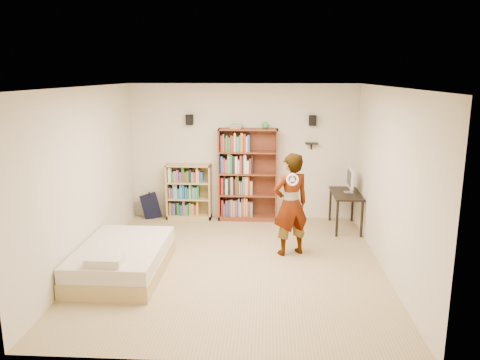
% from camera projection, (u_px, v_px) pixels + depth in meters
% --- Properties ---
extents(ground, '(4.50, 5.00, 0.01)m').
position_uv_depth(ground, '(235.00, 265.00, 7.22)').
color(ground, tan).
rests_on(ground, ground).
extents(room_shell, '(4.52, 5.02, 2.71)m').
position_uv_depth(room_shell, '(234.00, 152.00, 6.83)').
color(room_shell, beige).
rests_on(room_shell, ground).
extents(crown_molding, '(4.50, 5.00, 0.06)m').
position_uv_depth(crown_molding, '(234.00, 89.00, 6.62)').
color(crown_molding, silver).
rests_on(crown_molding, room_shell).
extents(speaker_left, '(0.14, 0.12, 0.20)m').
position_uv_depth(speaker_left, '(190.00, 120.00, 9.17)').
color(speaker_left, black).
rests_on(speaker_left, room_shell).
extents(speaker_right, '(0.14, 0.12, 0.20)m').
position_uv_depth(speaker_right, '(313.00, 120.00, 9.03)').
color(speaker_right, black).
rests_on(speaker_right, room_shell).
extents(wall_shelf, '(0.25, 0.16, 0.02)m').
position_uv_depth(wall_shelf, '(312.00, 143.00, 9.14)').
color(wall_shelf, black).
rests_on(wall_shelf, room_shell).
extents(tall_bookshelf, '(1.16, 0.34, 1.84)m').
position_uv_depth(tall_bookshelf, '(248.00, 175.00, 9.28)').
color(tall_bookshelf, brown).
rests_on(tall_bookshelf, ground).
extents(low_bookshelf, '(0.89, 0.33, 1.11)m').
position_uv_depth(low_bookshelf, '(189.00, 192.00, 9.43)').
color(low_bookshelf, tan).
rests_on(low_bookshelf, ground).
extents(computer_desk, '(0.51, 1.03, 0.70)m').
position_uv_depth(computer_desk, '(345.00, 211.00, 8.85)').
color(computer_desk, black).
rests_on(computer_desk, ground).
extents(imac, '(0.13, 0.47, 0.46)m').
position_uv_depth(imac, '(349.00, 181.00, 8.73)').
color(imac, silver).
rests_on(imac, computer_desk).
extents(daybed, '(1.21, 1.86, 0.55)m').
position_uv_depth(daybed, '(122.00, 256.00, 6.85)').
color(daybed, beige).
rests_on(daybed, ground).
extents(person, '(0.72, 0.62, 1.67)m').
position_uv_depth(person, '(291.00, 204.00, 7.49)').
color(person, black).
rests_on(person, ground).
extents(wii_wheel, '(0.19, 0.07, 0.19)m').
position_uv_depth(wii_wheel, '(292.00, 180.00, 7.08)').
color(wii_wheel, silver).
rests_on(wii_wheel, person).
extents(navy_bag, '(0.44, 0.36, 0.51)m').
position_uv_depth(navy_bag, '(151.00, 206.00, 9.54)').
color(navy_bag, black).
rests_on(navy_bag, ground).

